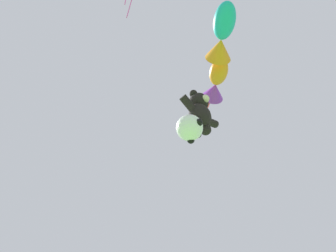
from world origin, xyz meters
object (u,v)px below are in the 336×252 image
at_px(teddy_bear_kite, 200,112).
at_px(soccer_ball_kite, 190,128).
at_px(fish_kite_tangerine, 216,82).
at_px(fish_kite_crimson, 195,115).
at_px(fish_kite_teal, 222,35).

relative_size(teddy_bear_kite, soccer_ball_kite, 2.01).
bearing_deg(soccer_ball_kite, fish_kite_tangerine, -12.90).
relative_size(teddy_bear_kite, fish_kite_crimson, 0.84).
bearing_deg(teddy_bear_kite, fish_kite_crimson, 41.96).
bearing_deg(fish_kite_crimson, fish_kite_tangerine, -116.29).
relative_size(soccer_ball_kite, fish_kite_tangerine, 0.47).
xyz_separation_m(teddy_bear_kite, fish_kite_crimson, (1.92, 1.72, 2.94)).
height_order(soccer_ball_kite, fish_kite_tangerine, fish_kite_tangerine).
bearing_deg(fish_kite_teal, fish_kite_tangerine, 45.15).
distance_m(soccer_ball_kite, fish_kite_tangerine, 4.14).
relative_size(teddy_bear_kite, fish_kite_tangerine, 0.95).
bearing_deg(fish_kite_teal, teddy_bear_kite, 71.35).
height_order(teddy_bear_kite, fish_kite_teal, fish_kite_teal).
bearing_deg(soccer_ball_kite, fish_kite_crimson, 34.16).
height_order(fish_kite_crimson, fish_kite_tangerine, fish_kite_crimson).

